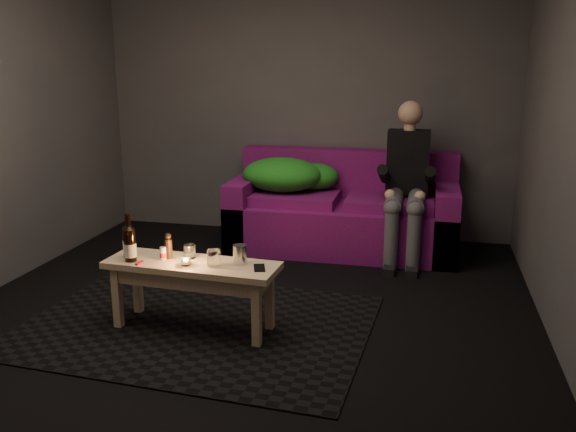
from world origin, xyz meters
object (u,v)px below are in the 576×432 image
object	(u,v)px
person	(407,179)
beer_bottle_b	(130,244)
beer_bottle_a	(128,241)
steel_cup	(240,254)
coffee_table	(192,274)
sofa	(343,214)

from	to	relation	value
person	beer_bottle_b	distance (m)	2.53
beer_bottle_a	beer_bottle_b	bearing A→B (deg)	-56.27
steel_cup	coffee_table	bearing A→B (deg)	-171.90
sofa	person	distance (m)	0.71
beer_bottle_a	steel_cup	world-z (taller)	beer_bottle_a
beer_bottle_b	sofa	bearing A→B (deg)	62.22
sofa	coffee_table	world-z (taller)	sofa
sofa	beer_bottle_b	distance (m)	2.35
coffee_table	sofa	bearing A→B (deg)	70.70
sofa	person	world-z (taller)	person
person	steel_cup	xyz separation A→B (m)	(-0.96, -1.79, -0.19)
sofa	person	size ratio (longest dim) A/B	1.50
sofa	steel_cup	bearing A→B (deg)	-101.31
sofa	beer_bottle_b	world-z (taller)	sofa
beer_bottle_a	beer_bottle_b	distance (m)	0.10
sofa	coffee_table	distance (m)	2.12
sofa	beer_bottle_a	xyz separation A→B (m)	(-1.14, -1.99, 0.25)
coffee_table	beer_bottle_a	size ratio (longest dim) A/B	3.95
coffee_table	steel_cup	size ratio (longest dim) A/B	9.42
coffee_table	beer_bottle_b	bearing A→B (deg)	-170.43
sofa	coffee_table	bearing A→B (deg)	-109.30
steel_cup	sofa	bearing A→B (deg)	78.69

